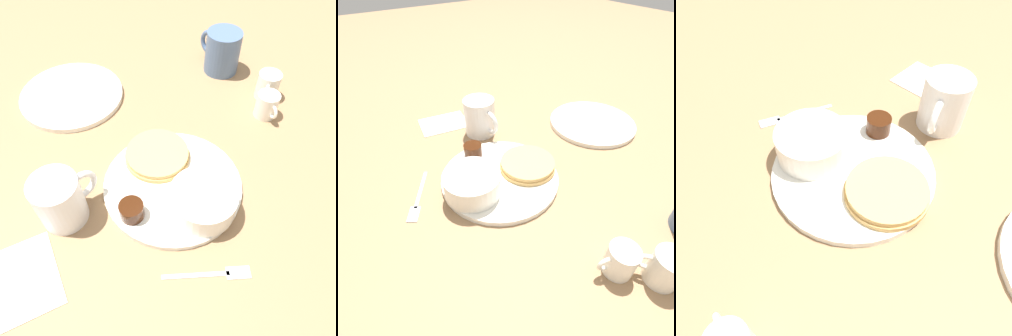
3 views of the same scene
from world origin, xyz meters
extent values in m
plane|color=#93704C|center=(0.00, 0.00, 0.00)|extent=(4.00, 4.00, 0.00)
cylinder|color=white|center=(0.00, 0.00, 0.01)|extent=(0.26, 0.26, 0.01)
cylinder|color=tan|center=(-0.07, 0.01, 0.02)|extent=(0.13, 0.13, 0.01)
cylinder|color=tan|center=(-0.07, 0.01, 0.03)|extent=(0.12, 0.12, 0.01)
cylinder|color=white|center=(0.07, 0.01, 0.04)|extent=(0.12, 0.12, 0.05)
cylinder|color=white|center=(0.07, 0.01, 0.06)|extent=(0.09, 0.09, 0.01)
cylinder|color=#38190A|center=(0.01, -0.10, 0.03)|extent=(0.04, 0.04, 0.03)
cylinder|color=white|center=(0.09, 0.00, 0.03)|extent=(0.05, 0.05, 0.03)
sphere|color=white|center=(0.09, 0.00, 0.04)|extent=(0.03, 0.03, 0.03)
cylinder|color=white|center=(-0.06, -0.19, 0.05)|extent=(0.08, 0.08, 0.10)
torus|color=white|center=(-0.07, -0.15, 0.05)|extent=(0.02, 0.06, 0.06)
torus|color=white|center=(-0.01, 0.28, 0.03)|extent=(0.03, 0.02, 0.03)
cube|color=silver|center=(0.16, -0.07, 0.00)|extent=(0.06, 0.09, 0.00)
cube|color=silver|center=(0.19, -0.01, 0.00)|extent=(0.04, 0.04, 0.00)
cube|color=white|center=(0.01, -0.29, 0.00)|extent=(0.14, 0.12, 0.00)
camera|label=1|loc=(0.28, -0.21, 0.51)|focal=35.00mm
camera|label=2|loc=(0.23, 0.36, 0.41)|focal=28.00mm
camera|label=3|loc=(-0.18, 0.28, 0.41)|focal=35.00mm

